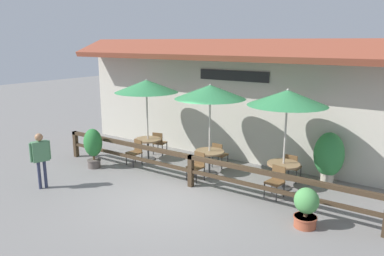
{
  "coord_description": "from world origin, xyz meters",
  "views": [
    {
      "loc": [
        5.86,
        -7.4,
        4.14
      ],
      "look_at": [
        -0.23,
        1.44,
        1.65
      ],
      "focal_mm": 35.0,
      "sensor_mm": 36.0,
      "label": 1
    }
  ],
  "objects": [
    {
      "name": "ground_plane",
      "position": [
        0.0,
        0.0,
        0.0
      ],
      "size": [
        60.0,
        60.0,
        0.0
      ],
      "primitive_type": "plane",
      "color": "slate"
    },
    {
      "name": "chair_middle_streetside",
      "position": [
        -0.15,
        1.59,
        0.48
      ],
      "size": [
        0.47,
        0.47,
        0.85
      ],
      "rotation": [
        0.0,
        0.0,
        -0.12
      ],
      "color": "brown",
      "rests_on": "ground"
    },
    {
      "name": "potted_plant_tall_tropical",
      "position": [
        3.21,
        3.55,
        0.86
      ],
      "size": [
        0.88,
        0.79,
        1.56
      ],
      "color": "#B7AD99",
      "rests_on": "ground"
    },
    {
      "name": "building_facade",
      "position": [
        -0.0,
        4.1,
        2.16
      ],
      "size": [
        14.28,
        1.49,
        4.23
      ],
      "color": "#BCB7A8",
      "rests_on": "ground"
    },
    {
      "name": "patio_umbrella_middle",
      "position": [
        -0.13,
        2.29,
        2.63
      ],
      "size": [
        2.2,
        2.2,
        2.89
      ],
      "color": "#B7B2A8",
      "rests_on": "ground"
    },
    {
      "name": "patio_umbrella_far",
      "position": [
        2.26,
        2.44,
        2.63
      ],
      "size": [
        2.2,
        2.2,
        2.89
      ],
      "color": "#B7B2A8",
      "rests_on": "ground"
    },
    {
      "name": "dining_table_middle",
      "position": [
        -0.13,
        2.29,
        0.6
      ],
      "size": [
        0.93,
        0.93,
        0.76
      ],
      "color": "olive",
      "rests_on": "ground"
    },
    {
      "name": "dining_table_far",
      "position": [
        2.26,
        2.44,
        0.6
      ],
      "size": [
        0.93,
        0.93,
        0.76
      ],
      "color": "olive",
      "rests_on": "ground"
    },
    {
      "name": "chair_near_streetside",
      "position": [
        -2.7,
        1.62,
        0.48
      ],
      "size": [
        0.48,
        0.48,
        0.85
      ],
      "rotation": [
        0.0,
        0.0,
        -0.16
      ],
      "color": "brown",
      "rests_on": "ground"
    },
    {
      "name": "potted_plant_small_flowering",
      "position": [
        -3.63,
        0.59,
        0.77
      ],
      "size": [
        0.64,
        0.58,
        1.34
      ],
      "color": "#564C47",
      "rests_on": "ground"
    },
    {
      "name": "patio_umbrella_near",
      "position": [
        -2.74,
        2.31,
        2.63
      ],
      "size": [
        2.2,
        2.2,
        2.89
      ],
      "color": "#B7B2A8",
      "rests_on": "ground"
    },
    {
      "name": "chair_far_streetside",
      "position": [
        2.33,
        1.75,
        0.48
      ],
      "size": [
        0.48,
        0.48,
        0.85
      ],
      "rotation": [
        0.0,
        0.0,
        -0.17
      ],
      "color": "brown",
      "rests_on": "ground"
    },
    {
      "name": "pedestrian",
      "position": [
        -3.45,
        -1.48,
        1.05
      ],
      "size": [
        0.33,
        0.55,
        1.63
      ],
      "rotation": [
        0.0,
        0.0,
        1.23
      ],
      "color": "#2D334C",
      "rests_on": "ground"
    },
    {
      "name": "dining_table_near",
      "position": [
        -2.74,
        2.31,
        0.6
      ],
      "size": [
        0.93,
        0.93,
        0.76
      ],
      "color": "olive",
      "rests_on": "ground"
    },
    {
      "name": "chair_far_wallside",
      "position": [
        2.27,
        3.13,
        0.48
      ],
      "size": [
        0.43,
        0.43,
        0.85
      ],
      "rotation": [
        0.0,
        0.0,
        3.12
      ],
      "color": "brown",
      "rests_on": "ground"
    },
    {
      "name": "chair_near_wallside",
      "position": [
        -2.8,
        3.01,
        0.48
      ],
      "size": [
        0.5,
        0.5,
        0.85
      ],
      "rotation": [
        0.0,
        0.0,
        3.35
      ],
      "color": "brown",
      "rests_on": "ground"
    },
    {
      "name": "patio_railing",
      "position": [
        0.0,
        1.05,
        0.7
      ],
      "size": [
        10.4,
        0.14,
        0.95
      ],
      "color": "#3D2D1E",
      "rests_on": "ground"
    },
    {
      "name": "potted_plant_corner_fern",
      "position": [
        3.55,
        0.51,
        0.49
      ],
      "size": [
        0.56,
        0.53,
        0.94
      ],
      "color": "#9E4C33",
      "rests_on": "ground"
    },
    {
      "name": "chair_middle_wallside",
      "position": [
        -0.19,
        2.98,
        0.48
      ],
      "size": [
        0.44,
        0.44,
        0.85
      ],
      "rotation": [
        0.0,
        0.0,
        3.1
      ],
      "color": "brown",
      "rests_on": "ground"
    }
  ]
}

